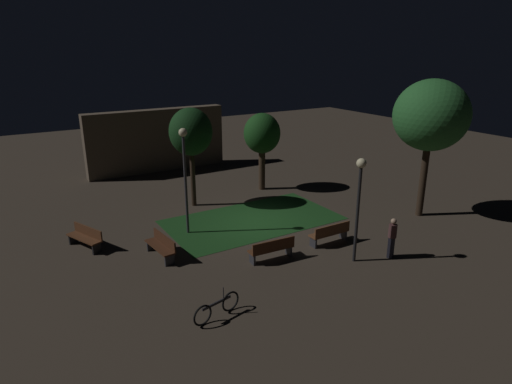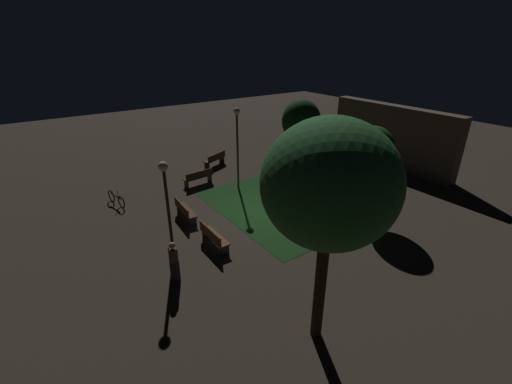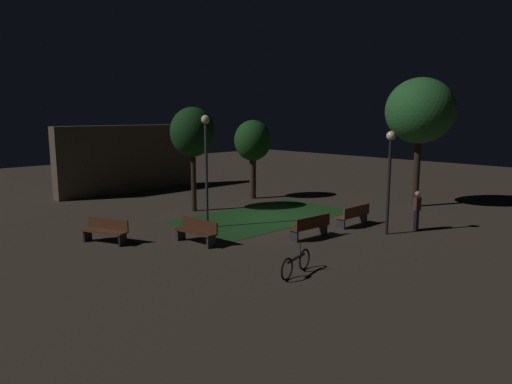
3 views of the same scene
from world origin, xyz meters
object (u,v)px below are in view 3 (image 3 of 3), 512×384
(tree_back_right, at_px, (253,142))
(lamp_post_near_wall, at_px, (206,152))
(bicycle, at_px, (296,264))
(tree_left_canopy, at_px, (193,133))
(bench_lawn_edge, at_px, (311,226))
(bench_by_lamp, at_px, (354,215))
(bench_corner, at_px, (197,231))
(tree_near_wall, at_px, (420,111))
(pedestrian, at_px, (417,210))
(bench_front_left, at_px, (106,230))
(lamp_post_plaza_west, at_px, (390,164))

(tree_back_right, xyz_separation_m, lamp_post_near_wall, (-6.08, -3.60, -0.03))
(bicycle, bearing_deg, tree_left_canopy, 70.21)
(bench_lawn_edge, bearing_deg, tree_back_right, 60.39)
(bench_by_lamp, distance_m, bicycle, 6.73)
(bench_corner, relative_size, tree_near_wall, 0.29)
(bench_by_lamp, height_order, pedestrian, pedestrian)
(bench_front_left, xyz_separation_m, tree_left_canopy, (5.77, 2.37, 3.30))
(bench_by_lamp, relative_size, bench_corner, 0.98)
(bench_lawn_edge, distance_m, bench_corner, 4.26)
(tree_left_canopy, bearing_deg, lamp_post_near_wall, -117.98)
(bench_front_left, bearing_deg, tree_back_right, 15.64)
(lamp_post_near_wall, bearing_deg, bench_front_left, 169.78)
(bench_front_left, xyz_separation_m, lamp_post_near_wall, (4.11, -0.74, 2.65))
(tree_left_canopy, relative_size, tree_back_right, 1.15)
(tree_left_canopy, distance_m, tree_back_right, 4.50)
(bench_front_left, bearing_deg, lamp_post_plaza_west, -37.61)
(bench_corner, bearing_deg, tree_back_right, 33.72)
(tree_back_right, bearing_deg, tree_near_wall, -59.77)
(bench_lawn_edge, height_order, bench_by_lamp, same)
(lamp_post_plaza_west, xyz_separation_m, bicycle, (-6.11, -0.60, -2.44))
(tree_back_right, bearing_deg, lamp_post_plaza_west, -100.46)
(bench_lawn_edge, xyz_separation_m, bench_by_lamp, (2.87, -0.00, 0.00))
(bench_lawn_edge, distance_m, lamp_post_plaza_west, 3.89)
(bench_corner, height_order, tree_back_right, tree_back_right)
(bench_lawn_edge, relative_size, tree_left_canopy, 0.37)
(lamp_post_plaza_west, bearing_deg, bicycle, -174.42)
(bench_lawn_edge, height_order, lamp_post_near_wall, lamp_post_near_wall)
(tree_left_canopy, bearing_deg, lamp_post_plaza_west, -73.11)
(tree_left_canopy, height_order, pedestrian, tree_left_canopy)
(bench_corner, height_order, lamp_post_plaza_west, lamp_post_plaza_west)
(bench_lawn_edge, relative_size, bench_corner, 0.99)
(bench_front_left, distance_m, tree_left_canopy, 7.05)
(tree_near_wall, relative_size, tree_back_right, 1.48)
(bench_front_left, xyz_separation_m, tree_back_right, (10.19, 2.85, 2.68))
(tree_left_canopy, relative_size, bicycle, 2.94)
(lamp_post_near_wall, bearing_deg, bench_lawn_edge, -67.38)
(lamp_post_near_wall, xyz_separation_m, lamp_post_plaza_west, (4.35, -5.78, -0.35))
(bench_front_left, height_order, bicycle, bicycle)
(tree_near_wall, distance_m, bicycle, 13.21)
(tree_left_canopy, bearing_deg, tree_near_wall, -38.45)
(bench_corner, bearing_deg, bench_lawn_edge, -35.09)
(bench_corner, height_order, pedestrian, pedestrian)
(tree_back_right, bearing_deg, bench_lawn_edge, -119.61)
(bench_by_lamp, xyz_separation_m, pedestrian, (1.20, -2.18, 0.37))
(tree_near_wall, bearing_deg, lamp_post_near_wall, 159.71)
(lamp_post_near_wall, bearing_deg, tree_left_canopy, 62.02)
(bench_by_lamp, distance_m, bench_front_left, 9.95)
(bench_by_lamp, height_order, tree_near_wall, tree_near_wall)
(bench_by_lamp, distance_m, lamp_post_plaza_west, 2.86)
(bench_corner, bearing_deg, bicycle, -89.80)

